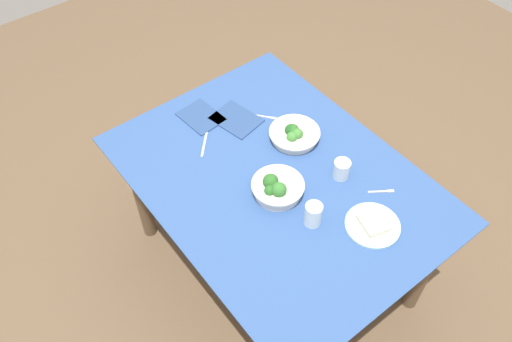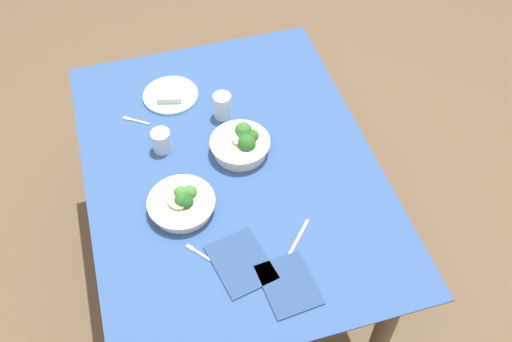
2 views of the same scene
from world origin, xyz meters
name	(u,v)px [view 1 (image 1 of 2)]	position (x,y,z in m)	size (l,w,h in m)	color
ground_plane	(273,265)	(0.00, 0.00, 0.00)	(6.00, 6.00, 0.00)	brown
dining_table	(277,193)	(0.00, 0.00, 0.62)	(1.39, 1.03, 0.72)	#2D4C84
broccoli_bowl_far	(294,134)	(-0.13, 0.20, 0.75)	(0.23, 0.23, 0.08)	silver
broccoli_bowl_near	(277,188)	(0.06, -0.06, 0.76)	(0.22, 0.22, 0.10)	silver
bread_side_plate	(373,225)	(0.42, 0.14, 0.73)	(0.22, 0.22, 0.04)	#99C6D1
water_glass_center	(342,169)	(0.15, 0.22, 0.76)	(0.07, 0.07, 0.08)	silver
water_glass_side	(313,214)	(0.26, -0.03, 0.77)	(0.07, 0.07, 0.10)	silver
fork_by_far_bowl	(267,117)	(-0.31, 0.19, 0.72)	(0.08, 0.07, 0.00)	#B7B7BC
fork_by_near_bowl	(382,191)	(0.32, 0.29, 0.72)	(0.07, 0.10, 0.00)	#B7B7BC
table_knife_left	(205,141)	(-0.37, -0.12, 0.72)	(0.19, 0.01, 0.00)	#B7B7BC
napkin_folded_upper	(236,119)	(-0.39, 0.07, 0.72)	(0.21, 0.16, 0.01)	navy
napkin_folded_lower	(201,117)	(-0.51, -0.05, 0.72)	(0.20, 0.15, 0.01)	navy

